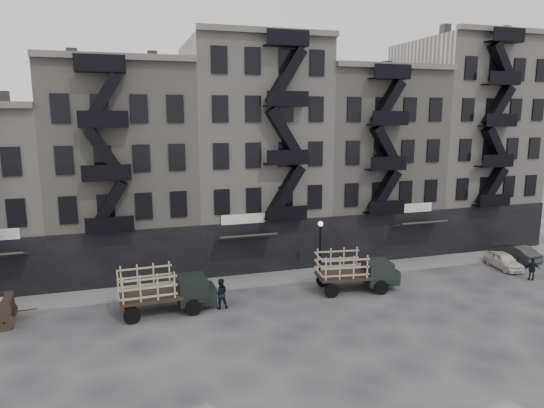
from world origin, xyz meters
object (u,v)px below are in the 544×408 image
object	(u,v)px
car_east	(504,260)
pedestrian_mid	(221,294)
policeman	(532,269)
stake_truck_east	(355,268)
stake_truck_west	(164,287)
car_far	(515,253)

from	to	relation	value
car_east	pedestrian_mid	size ratio (longest dim) A/B	1.90
pedestrian_mid	policeman	size ratio (longest dim) A/B	1.15
stake_truck_east	pedestrian_mid	world-z (taller)	stake_truck_east
stake_truck_west	car_far	xyz separation A→B (m)	(27.80, 2.15, -0.92)
stake_truck_east	car_far	distance (m)	15.50
stake_truck_east	pedestrian_mid	bearing A→B (deg)	-170.14
car_east	pedestrian_mid	bearing A→B (deg)	-168.96
stake_truck_east	pedestrian_mid	size ratio (longest dim) A/B	2.98
stake_truck_east	car_east	xyz separation A→B (m)	(13.10, 0.91, -0.94)
car_east	car_far	distance (m)	2.56
stake_truck_west	car_east	bearing A→B (deg)	-0.56
stake_truck_west	pedestrian_mid	xyz separation A→B (m)	(3.30, -0.41, -0.66)
stake_truck_west	stake_truck_east	bearing A→B (deg)	-2.67
car_far	pedestrian_mid	bearing A→B (deg)	2.28
stake_truck_west	car_east	distance (m)	25.62
stake_truck_east	car_far	xyz separation A→B (m)	(15.32, 2.18, -0.87)
stake_truck_east	policeman	bearing A→B (deg)	-0.88
car_east	policeman	bearing A→B (deg)	-84.68
stake_truck_east	policeman	distance (m)	13.14
pedestrian_mid	policeman	distance (m)	22.21
car_east	car_far	world-z (taller)	car_far
car_far	pedestrian_mid	world-z (taller)	pedestrian_mid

